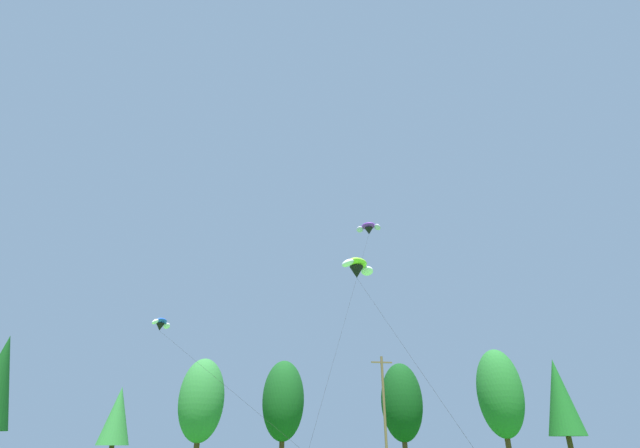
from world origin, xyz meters
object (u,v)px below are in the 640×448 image
object	(u,v)px
parafoil_kite_far_purple	(369,228)
parafoil_kite_mid_lime_white	(357,267)
utility_pole	(384,407)
parafoil_kite_high_blue_white	(161,324)

from	to	relation	value
parafoil_kite_far_purple	parafoil_kite_mid_lime_white	bearing A→B (deg)	-109.30
parafoil_kite_mid_lime_white	parafoil_kite_far_purple	size ratio (longest dim) A/B	0.61
utility_pole	parafoil_kite_far_purple	size ratio (longest dim) A/B	0.45
parafoil_kite_high_blue_white	parafoil_kite_mid_lime_white	world-z (taller)	parafoil_kite_mid_lime_white
parafoil_kite_high_blue_white	parafoil_kite_mid_lime_white	size ratio (longest dim) A/B	1.07
parafoil_kite_mid_lime_white	utility_pole	bearing A→B (deg)	69.14
utility_pole	parafoil_kite_far_purple	world-z (taller)	parafoil_kite_far_purple
parafoil_kite_high_blue_white	parafoil_kite_far_purple	xyz separation A→B (m)	(20.50, 1.47, 11.79)
parafoil_kite_mid_lime_white	parafoil_kite_far_purple	bearing A→B (deg)	70.70
parafoil_kite_mid_lime_white	parafoil_kite_far_purple	xyz separation A→B (m)	(4.34, 12.40, 9.41)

